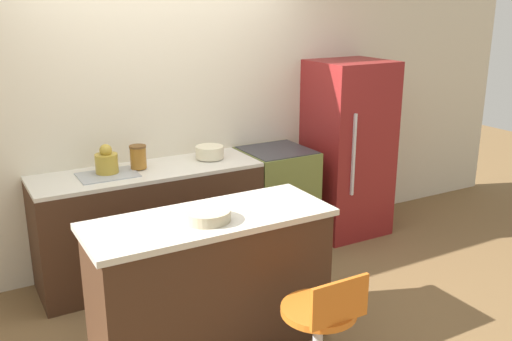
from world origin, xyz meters
TOP-DOWN VIEW (x-y plane):
  - ground_plane at (0.00, 0.00)m, footprint 14.00×14.00m
  - wall_back at (0.00, 0.64)m, footprint 8.00×0.06m
  - back_counter at (-0.27, 0.31)m, footprint 1.80×0.59m
  - kitchen_island at (-0.27, -0.85)m, footprint 1.57×0.61m
  - oven_range at (0.94, 0.31)m, footprint 0.59×0.60m
  - refrigerator at (1.72, 0.29)m, footprint 0.71×0.66m
  - stool_chair at (0.09, -1.56)m, footprint 0.44×0.44m
  - kettle at (-0.58, 0.36)m, footprint 0.17×0.17m
  - mixing_bowl at (0.30, 0.36)m, footprint 0.24×0.24m
  - canister_jar at (-0.32, 0.36)m, footprint 0.13×0.13m
  - fruit_bowl at (-0.31, -0.90)m, footprint 0.30×0.30m

SIDE VIEW (x-z plane):
  - ground_plane at x=0.00m, z-range 0.00..0.00m
  - stool_chair at x=0.09m, z-range -0.01..0.77m
  - back_counter at x=-0.27m, z-range 0.00..0.92m
  - kitchen_island at x=-0.27m, z-range 0.00..0.92m
  - oven_range at x=0.94m, z-range 0.00..0.93m
  - refrigerator at x=1.72m, z-range 0.00..1.68m
  - fruit_bowl at x=-0.31m, z-range 0.92..0.99m
  - mixing_bowl at x=0.30m, z-range 0.93..1.03m
  - kettle at x=-0.58m, z-range 0.91..1.13m
  - canister_jar at x=-0.32m, z-range 0.93..1.11m
  - wall_back at x=0.00m, z-range 0.00..2.60m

